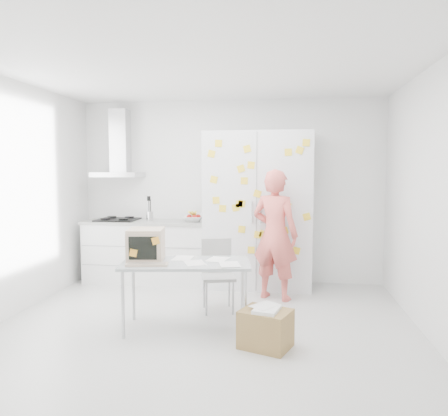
# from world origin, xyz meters

# --- Properties ---
(floor) EXTENTS (4.50, 4.00, 0.02)m
(floor) POSITION_xyz_m (0.00, 0.00, -0.01)
(floor) COLOR silver
(floor) RESTS_ON ground
(walls) EXTENTS (4.52, 4.01, 2.70)m
(walls) POSITION_xyz_m (0.00, 0.72, 1.35)
(walls) COLOR white
(walls) RESTS_ON ground
(ceiling) EXTENTS (4.50, 4.00, 0.02)m
(ceiling) POSITION_xyz_m (0.00, 0.00, 2.70)
(ceiling) COLOR white
(ceiling) RESTS_ON walls
(counter_run) EXTENTS (1.84, 0.63, 1.28)m
(counter_run) POSITION_xyz_m (-1.20, 1.70, 0.47)
(counter_run) COLOR white
(counter_run) RESTS_ON ground
(range_hood) EXTENTS (0.70, 0.48, 1.01)m
(range_hood) POSITION_xyz_m (-1.65, 1.84, 1.96)
(range_hood) COLOR silver
(range_hood) RESTS_ON walls
(tall_cabinet) EXTENTS (1.50, 0.68, 2.20)m
(tall_cabinet) POSITION_xyz_m (0.45, 1.67, 1.10)
(tall_cabinet) COLOR silver
(tall_cabinet) RESTS_ON ground
(person) EXTENTS (0.72, 0.60, 1.68)m
(person) POSITION_xyz_m (0.71, 1.10, 0.84)
(person) COLOR #E76259
(person) RESTS_ON ground
(desk) EXTENTS (1.41, 0.86, 1.05)m
(desk) POSITION_xyz_m (-0.46, -0.11, 0.80)
(desk) COLOR #A1A9AC
(desk) RESTS_ON ground
(chair) EXTENTS (0.47, 0.47, 0.84)m
(chair) POSITION_xyz_m (0.04, 0.57, 0.48)
(chair) COLOR #A3A3A1
(chair) RESTS_ON ground
(cardboard_box) EXTENTS (0.54, 0.49, 0.39)m
(cardboard_box) POSITION_xyz_m (0.67, -0.49, 0.19)
(cardboard_box) COLOR olive
(cardboard_box) RESTS_ON ground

